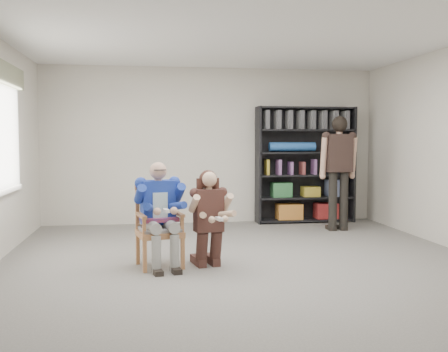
{
  "coord_description": "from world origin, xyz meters",
  "views": [
    {
      "loc": [
        -1.17,
        -5.92,
        1.51
      ],
      "look_at": [
        -0.2,
        0.6,
        1.05
      ],
      "focal_mm": 42.0,
      "sensor_mm": 36.0,
      "label": 1
    }
  ],
  "objects": [
    {
      "name": "kneeling_woman",
      "position": [
        -0.44,
        0.14,
        0.58
      ],
      "size": [
        0.63,
        0.85,
        1.15
      ],
      "primitive_type": null,
      "rotation": [
        0.0,
        0.0,
        0.2
      ],
      "color": "#3C2621",
      "rests_on": "floor"
    },
    {
      "name": "floor",
      "position": [
        0.0,
        0.0,
        0.0
      ],
      "size": [
        6.0,
        7.0,
        0.01
      ],
      "primitive_type": "cube",
      "color": "#65625D",
      "rests_on": "ground"
    },
    {
      "name": "bookshelf",
      "position": [
        1.7,
        3.28,
        1.05
      ],
      "size": [
        1.8,
        0.38,
        2.1
      ],
      "primitive_type": null,
      "color": "black",
      "rests_on": "floor"
    },
    {
      "name": "window_left",
      "position": [
        -2.95,
        1.0,
        1.63
      ],
      "size": [
        0.16,
        2.0,
        1.75
      ],
      "primitive_type": null,
      "color": "white",
      "rests_on": "room_shell"
    },
    {
      "name": "standing_man",
      "position": [
        1.97,
        2.33,
        0.94
      ],
      "size": [
        0.59,
        0.34,
        1.88
      ],
      "primitive_type": null,
      "rotation": [
        0.0,
        0.0,
        0.03
      ],
      "color": "black",
      "rests_on": "floor"
    },
    {
      "name": "armchair",
      "position": [
        -1.02,
        0.26,
        0.48
      ],
      "size": [
        0.66,
        0.64,
        0.97
      ],
      "primitive_type": null,
      "rotation": [
        0.0,
        0.0,
        0.2
      ],
      "color": "#A76839",
      "rests_on": "floor"
    },
    {
      "name": "seated_man",
      "position": [
        -1.02,
        0.26,
        0.63
      ],
      "size": [
        0.68,
        0.85,
        1.26
      ],
      "primitive_type": null,
      "rotation": [
        0.0,
        0.0,
        0.2
      ],
      "color": "navy",
      "rests_on": "floor"
    },
    {
      "name": "room_shell",
      "position": [
        0.0,
        0.0,
        1.4
      ],
      "size": [
        6.0,
        7.0,
        2.8
      ],
      "primitive_type": null,
      "color": "beige",
      "rests_on": "ground"
    }
  ]
}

